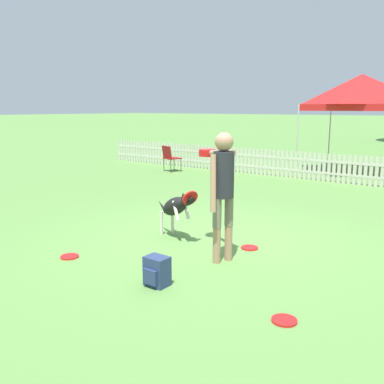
# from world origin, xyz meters

# --- Properties ---
(ground_plane) EXTENTS (240.00, 240.00, 0.00)m
(ground_plane) POSITION_xyz_m (0.00, 0.00, 0.00)
(ground_plane) COLOR #5B8C42
(handler_person) EXTENTS (0.92, 0.94, 1.77)m
(handler_person) POSITION_xyz_m (0.58, -0.65, 1.13)
(handler_person) COLOR tan
(handler_person) RESTS_ON ground_plane
(leaping_dog) EXTENTS (1.09, 0.56, 0.86)m
(leaping_dog) POSITION_xyz_m (-0.54, -0.25, 0.53)
(leaping_dog) COLOR black
(leaping_dog) RESTS_ON ground_plane
(frisbee_near_handler) EXTENTS (0.26, 0.26, 0.02)m
(frisbee_near_handler) POSITION_xyz_m (2.06, -1.74, 0.01)
(frisbee_near_handler) COLOR red
(frisbee_near_handler) RESTS_ON ground_plane
(frisbee_near_dog) EXTENTS (0.26, 0.26, 0.02)m
(frisbee_near_dog) POSITION_xyz_m (0.66, 0.02, 0.01)
(frisbee_near_dog) COLOR red
(frisbee_near_dog) RESTS_ON ground_plane
(frisbee_midfield) EXTENTS (0.26, 0.26, 0.02)m
(frisbee_midfield) POSITION_xyz_m (-1.17, -1.87, 0.01)
(frisbee_midfield) COLOR red
(frisbee_midfield) RESTS_ON ground_plane
(backpack_on_grass) EXTENTS (0.28, 0.25, 0.36)m
(backpack_on_grass) POSITION_xyz_m (0.46, -1.84, 0.18)
(backpack_on_grass) COLOR navy
(backpack_on_grass) RESTS_ON ground_plane
(picket_fence) EXTENTS (18.34, 0.04, 0.80)m
(picket_fence) POSITION_xyz_m (-0.00, 6.55, 0.40)
(picket_fence) COLOR beige
(picket_fence) RESTS_ON ground_plane
(folding_chair_green_right) EXTENTS (0.60, 0.61, 0.85)m
(folding_chair_green_right) POSITION_xyz_m (-5.40, 5.35, 0.51)
(folding_chair_green_right) COLOR #333338
(folding_chair_green_right) RESTS_ON ground_plane
(canopy_tent_main) EXTENTS (2.89, 2.89, 3.12)m
(canopy_tent_main) POSITION_xyz_m (-0.40, 8.74, 2.55)
(canopy_tent_main) COLOR silver
(canopy_tent_main) RESTS_ON ground_plane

